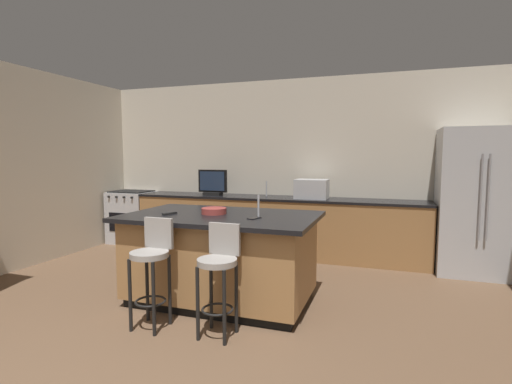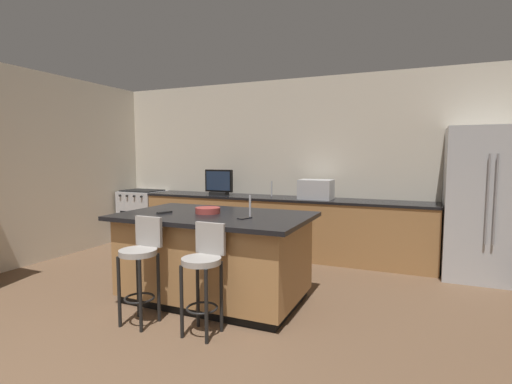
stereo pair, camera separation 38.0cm
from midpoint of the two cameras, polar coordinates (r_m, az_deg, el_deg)
The scene contains 15 objects.
wall_back at distance 6.25m, azimuth 3.03°, elevation 3.84°, with size 6.84×0.12×2.75m, color beige.
wall_left at distance 6.11m, azimuth -34.98°, elevation 2.84°, with size 0.12×5.22×2.75m, color beige.
counter_back at distance 6.02m, azimuth 0.94°, elevation -5.05°, with size 4.55×0.62×0.90m.
kitchen_island at distance 4.17m, azimuth -7.78°, elevation -9.52°, with size 2.00×1.23×0.93m.
refrigerator at distance 5.66m, azimuth 28.26°, elevation -1.28°, with size 0.94×0.80×1.90m.
range_oven at distance 7.27m, azimuth -19.31°, elevation -3.49°, with size 0.72×0.63×0.92m.
microwave at distance 5.78m, azimuth 6.42°, elevation 0.45°, with size 0.48×0.36×0.29m, color #B7BABF.
tv_monitor at distance 6.28m, azimuth -8.17°, elevation 1.26°, with size 0.49×0.16×0.41m.
sink_faucet_back at distance 6.09m, azimuth -0.22°, elevation 0.50°, with size 0.02×0.02×0.24m, color #B2B2B7.
sink_faucet_island at distance 3.89m, azimuth -2.43°, elevation -2.07°, with size 0.02×0.02×0.22m, color #B2B2B7.
bar_stool_left at distance 3.67m, azimuth -18.12°, elevation -9.98°, with size 0.34×0.34×0.98m.
bar_stool_right at distance 3.38m, azimuth -8.80°, elevation -11.38°, with size 0.34×0.34×0.96m.
fruit_bowl at distance 4.13m, azimuth -8.88°, elevation -2.79°, with size 0.27×0.27×0.06m, color #993833.
cell_phone at distance 3.79m, azimuth -3.14°, elevation -3.90°, with size 0.07×0.15×0.01m, color black.
tv_remote at distance 4.19m, azimuth -15.24°, elevation -3.09°, with size 0.04×0.17×0.02m, color black.
Camera 1 is at (1.54, -1.26, 1.54)m, focal length 26.98 mm.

